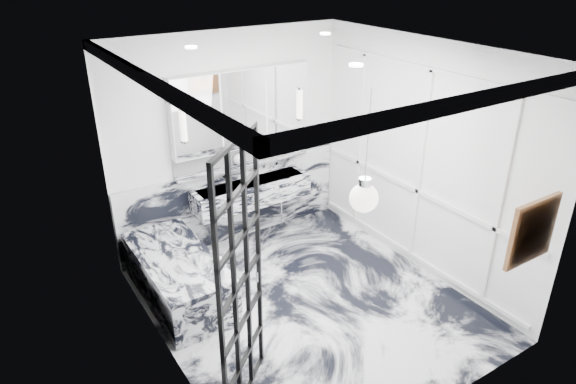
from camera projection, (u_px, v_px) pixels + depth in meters
floor at (308, 303)px, 5.82m from camera, size 3.60×3.60×0.00m
ceiling at (313, 51)px, 4.62m from camera, size 3.60×3.60×0.00m
wall_back at (230, 141)px, 6.58m from camera, size 3.60×0.00×3.60m
wall_front at (448, 278)px, 3.85m from camera, size 3.60×0.00×3.60m
wall_left at (159, 234)px, 4.43m from camera, size 0.00×3.60×3.60m
wall_right at (422, 160)px, 6.00m from camera, size 0.00×3.60×3.60m
marble_clad_back at (234, 203)px, 6.94m from camera, size 3.18×0.05×1.05m
marble_clad_left at (162, 240)px, 4.47m from camera, size 0.02×3.56×2.68m
panel_molding at (420, 168)px, 6.03m from camera, size 0.03×3.40×2.30m
soap_bottle_a at (282, 147)px, 6.96m from camera, size 0.11×0.11×0.23m
soap_bottle_b at (297, 145)px, 7.09m from camera, size 0.11×0.11×0.19m
soap_bottle_c at (285, 148)px, 7.00m from camera, size 0.14×0.14×0.16m
face_pot at (239, 159)px, 6.65m from camera, size 0.14×0.14×0.14m
amber_bottle at (271, 154)px, 6.90m from camera, size 0.04×0.04×0.10m
flower_vase at (221, 274)px, 5.27m from camera, size 0.08×0.08×0.12m
crittall_door at (241, 282)px, 4.14m from camera, size 0.68×0.62×2.40m
artwork at (533, 231)px, 4.40m from camera, size 0.50×0.05×0.50m
pendant_light at (364, 198)px, 4.02m from camera, size 0.23×0.23×0.23m
trough_sink at (251, 192)px, 6.76m from camera, size 1.60×0.45×0.30m
ledge at (244, 164)px, 6.74m from camera, size 1.90×0.14×0.04m
subway_tile at (242, 153)px, 6.73m from camera, size 1.90×0.03×0.23m
mirror_cabinet at (242, 109)px, 6.42m from camera, size 1.90×0.16×1.00m
sconce_left at (184, 125)px, 5.96m from camera, size 0.07×0.07×0.40m
sconce_right at (300, 104)px, 6.77m from camera, size 0.07×0.07×0.40m
bathtub at (178, 277)px, 5.81m from camera, size 0.75×1.65×0.55m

